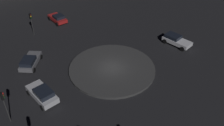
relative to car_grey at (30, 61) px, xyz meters
The scene contains 8 objects.
ground_plane 11.15m from the car_grey, 138.15° to the left, with size 116.43×116.43×0.00m, color black.
roundabout_island 11.14m from the car_grey, 138.15° to the left, with size 11.52×11.52×0.32m, color #383838.
car_grey is the anchor object (origin of this frame).
car_silver 7.10m from the car_grey, 78.58° to the left, with size 2.40×4.58×1.53m.
car_red 13.35m from the car_grey, 133.76° to the right, with size 2.07×4.10×1.46m.
car_white 21.69m from the car_grey, 157.22° to the left, with size 2.58×4.54×1.44m.
traffic_light_east 9.91m from the car_grey, 55.16° to the left, with size 0.36×0.31×4.03m.
traffic_light_south 9.01m from the car_grey, 116.21° to the right, with size 0.35×0.39×3.77m.
Camera 1 is at (15.93, 20.52, 19.99)m, focal length 39.16 mm.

